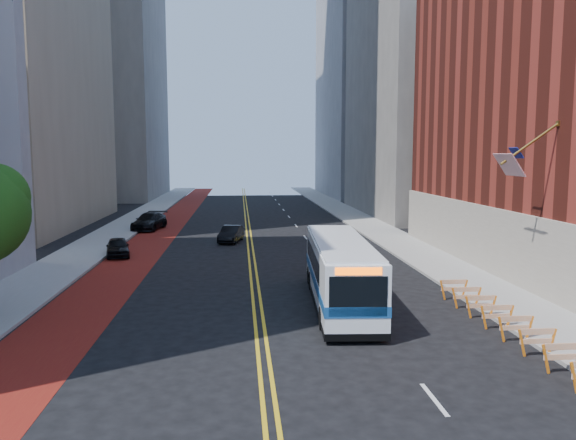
# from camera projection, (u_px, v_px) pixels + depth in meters

# --- Properties ---
(ground) EXTENTS (160.00, 160.00, 0.00)m
(ground) POSITION_uv_depth(u_px,v_px,m) (266.00, 378.00, 17.87)
(ground) COLOR black
(ground) RESTS_ON ground
(sidewalk_left) EXTENTS (4.00, 140.00, 0.15)m
(sidewalk_left) POSITION_uv_depth(u_px,v_px,m) (104.00, 239.00, 46.52)
(sidewalk_left) COLOR gray
(sidewalk_left) RESTS_ON ground
(sidewalk_right) EXTENTS (4.00, 140.00, 0.15)m
(sidewalk_right) POSITION_uv_depth(u_px,v_px,m) (388.00, 236.00, 48.57)
(sidewalk_right) COLOR gray
(sidewalk_right) RESTS_ON ground
(bus_lane_paint) EXTENTS (3.60, 140.00, 0.01)m
(bus_lane_paint) POSITION_uv_depth(u_px,v_px,m) (152.00, 239.00, 46.86)
(bus_lane_paint) COLOR maroon
(bus_lane_paint) RESTS_ON ground
(center_line_inner) EXTENTS (0.14, 140.00, 0.01)m
(center_line_inner) POSITION_uv_depth(u_px,v_px,m) (247.00, 238.00, 47.54)
(center_line_inner) COLOR gold
(center_line_inner) RESTS_ON ground
(center_line_outer) EXTENTS (0.14, 140.00, 0.01)m
(center_line_outer) POSITION_uv_depth(u_px,v_px,m) (251.00, 238.00, 47.57)
(center_line_outer) COLOR gold
(center_line_outer) RESTS_ON ground
(lane_dashes) EXTENTS (0.14, 98.20, 0.01)m
(lane_dashes) POSITION_uv_depth(u_px,v_px,m) (296.00, 226.00, 55.88)
(lane_dashes) COLOR silver
(lane_dashes) RESTS_ON ground
(midrise_right_near) EXTENTS (18.00, 26.00, 40.00)m
(midrise_right_near) POSITION_uv_depth(u_px,v_px,m) (444.00, 42.00, 64.99)
(midrise_right_near) COLOR slate
(midrise_right_near) RESTS_ON ground
(midrise_right_far) EXTENTS (20.00, 28.00, 55.00)m
(midrise_right_far) POSITION_uv_depth(u_px,v_px,m) (386.00, 32.00, 93.89)
(midrise_right_far) COLOR gray
(midrise_right_far) RESTS_ON ground
(construction_barriers) EXTENTS (1.42, 10.91, 1.00)m
(construction_barriers) POSITION_uv_depth(u_px,v_px,m) (506.00, 319.00, 22.00)
(construction_barriers) COLOR orange
(construction_barriers) RESTS_ON ground
(transit_bus) EXTENTS (3.20, 11.51, 3.13)m
(transit_bus) POSITION_uv_depth(u_px,v_px,m) (340.00, 271.00, 26.37)
(transit_bus) COLOR white
(transit_bus) RESTS_ON ground
(car_a) EXTENTS (2.31, 4.04, 1.30)m
(car_a) POSITION_uv_depth(u_px,v_px,m) (118.00, 247.00, 39.10)
(car_a) COLOR black
(car_a) RESTS_ON ground
(car_b) EXTENTS (2.20, 4.19, 1.31)m
(car_b) POSITION_uv_depth(u_px,v_px,m) (231.00, 234.00, 45.45)
(car_b) COLOR black
(car_b) RESTS_ON ground
(car_c) EXTENTS (3.11, 5.73, 1.58)m
(car_c) POSITION_uv_depth(u_px,v_px,m) (149.00, 221.00, 52.94)
(car_c) COLOR black
(car_c) RESTS_ON ground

